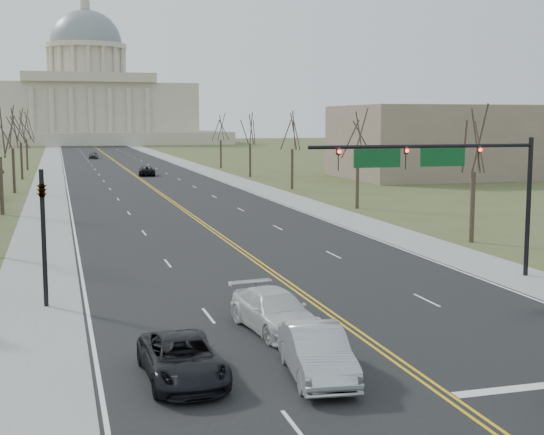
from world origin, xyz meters
TOP-DOWN VIEW (x-y plane):
  - ground at (0.00, 0.00)m, footprint 600.00×600.00m
  - road at (0.00, 110.00)m, footprint 20.00×380.00m
  - cross_road at (0.00, 6.00)m, footprint 120.00×14.00m
  - sidewalk_left at (-12.00, 110.00)m, footprint 4.00×380.00m
  - sidewalk_right at (12.00, 110.00)m, footprint 4.00×380.00m
  - center_line at (0.00, 110.00)m, footprint 0.42×380.00m
  - edge_line_left at (-9.80, 110.00)m, footprint 0.15×380.00m
  - edge_line_right at (9.80, 110.00)m, footprint 0.15×380.00m
  - capitol at (0.00, 249.91)m, footprint 90.00×60.00m
  - signal_mast at (7.45, 13.50)m, footprint 12.12×0.44m
  - signal_left at (-11.50, 13.50)m, footprint 0.32×0.36m
  - tree_r_0 at (15.50, 24.00)m, footprint 3.74×3.74m
  - tree_r_1 at (15.50, 44.00)m, footprint 3.74×3.74m
  - tree_r_2 at (15.50, 64.00)m, footprint 3.74×3.74m
  - tree_l_2 at (-15.50, 68.00)m, footprint 3.96×3.96m
  - tree_r_3 at (15.50, 84.00)m, footprint 3.74×3.74m
  - tree_l_3 at (-15.50, 88.00)m, footprint 3.96×3.96m
  - tree_r_4 at (15.50, 104.00)m, footprint 3.74×3.74m
  - tree_l_4 at (-15.50, 108.00)m, footprint 3.96×3.96m
  - bldg_right_mass at (40.00, 76.00)m, footprint 25.00×20.00m
  - car_sb_inner_lead at (-3.17, 1.59)m, footprint 2.25×5.06m
  - car_sb_outer_lead at (-7.28, 2.51)m, footprint 2.46×5.04m
  - car_sb_inner_second at (-2.97, 7.09)m, footprint 2.87×5.57m
  - car_far_nb at (1.60, 90.15)m, footprint 2.79×5.23m
  - car_far_sb at (-3.60, 141.17)m, footprint 2.25×4.54m

SIDE VIEW (x-z plane):
  - ground at x=0.00m, z-range 0.00..0.00m
  - road at x=0.00m, z-range 0.00..0.01m
  - cross_road at x=0.00m, z-range 0.00..0.01m
  - sidewalk_left at x=-12.00m, z-range 0.00..0.03m
  - sidewalk_right at x=12.00m, z-range 0.00..0.03m
  - center_line at x=0.00m, z-range 0.01..0.02m
  - edge_line_left at x=-9.80m, z-range 0.01..0.02m
  - edge_line_right at x=9.80m, z-range 0.01..0.02m
  - car_sb_outer_lead at x=-7.28m, z-range 0.01..1.39m
  - car_far_nb at x=1.60m, z-range 0.01..1.41m
  - car_far_sb at x=-3.60m, z-range 0.01..1.50m
  - car_sb_inner_second at x=-2.97m, z-range 0.01..1.56m
  - car_sb_inner_lead at x=-3.17m, z-range 0.01..1.63m
  - signal_left at x=-11.50m, z-range 0.71..6.71m
  - bldg_right_mass at x=40.00m, z-range 0.00..10.00m
  - signal_mast at x=7.45m, z-range 2.16..9.36m
  - tree_r_0 at x=15.50m, z-range 2.30..10.80m
  - tree_r_1 at x=15.50m, z-range 2.30..10.80m
  - tree_r_2 at x=15.50m, z-range 2.30..10.80m
  - tree_r_3 at x=15.50m, z-range 2.30..10.80m
  - tree_r_4 at x=15.50m, z-range 2.30..10.80m
  - tree_l_2 at x=-15.50m, z-range 2.44..11.44m
  - tree_l_3 at x=-15.50m, z-range 2.44..11.44m
  - tree_l_4 at x=-15.50m, z-range 2.44..11.44m
  - capitol at x=0.00m, z-range -10.80..39.20m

